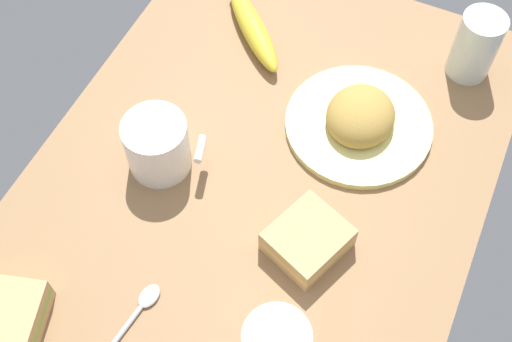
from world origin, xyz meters
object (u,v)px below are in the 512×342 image
(sandwich_side, at_px, (308,240))
(glass_of_milk, at_px, (474,48))
(plate_of_food, at_px, (360,120))
(coffee_mug_milky, at_px, (157,145))
(spoon, at_px, (138,310))
(sandwich_main, at_px, (4,321))
(banana, at_px, (253,28))

(sandwich_side, bearing_deg, glass_of_milk, -16.01)
(plate_of_food, relative_size, sandwich_side, 1.80)
(coffee_mug_milky, bearing_deg, spoon, -158.40)
(sandwich_main, bearing_deg, plate_of_food, -31.85)
(plate_of_food, distance_m, glass_of_milk, 0.22)
(sandwich_main, height_order, sandwich_side, same)
(spoon, bearing_deg, plate_of_food, -21.81)
(sandwich_main, height_order, glass_of_milk, glass_of_milk)
(plate_of_food, xyz_separation_m, sandwich_main, (-0.48, 0.30, 0.00))
(glass_of_milk, relative_size, banana, 0.68)
(plate_of_food, distance_m, sandwich_side, 0.22)
(sandwich_side, xyz_separation_m, banana, (0.32, 0.23, -0.00))
(sandwich_side, bearing_deg, plate_of_food, 1.34)
(glass_of_milk, bearing_deg, spoon, 154.23)
(coffee_mug_milky, height_order, glass_of_milk, glass_of_milk)
(spoon, bearing_deg, sandwich_side, -42.77)
(coffee_mug_milky, xyz_separation_m, sandwich_side, (-0.04, -0.25, -0.02))
(sandwich_side, xyz_separation_m, glass_of_milk, (0.40, -0.11, 0.03))
(glass_of_milk, bearing_deg, sandwich_main, 147.67)
(banana, bearing_deg, sandwich_main, 172.60)
(glass_of_milk, bearing_deg, coffee_mug_milky, 134.99)
(plate_of_food, xyz_separation_m, spoon, (-0.40, 0.16, -0.01))
(banana, bearing_deg, plate_of_food, -114.27)
(sandwich_main, xyz_separation_m, banana, (0.59, -0.08, -0.00))
(spoon, bearing_deg, banana, 7.55)
(sandwich_main, bearing_deg, glass_of_milk, -32.33)
(coffee_mug_milky, bearing_deg, sandwich_main, 169.24)
(plate_of_food, bearing_deg, glass_of_milk, -33.60)
(glass_of_milk, height_order, banana, glass_of_milk)
(sandwich_main, distance_m, glass_of_milk, 0.79)
(sandwich_main, bearing_deg, coffee_mug_milky, -10.76)
(sandwich_main, bearing_deg, banana, -7.40)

